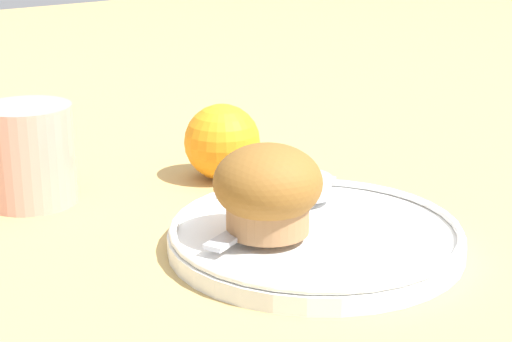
% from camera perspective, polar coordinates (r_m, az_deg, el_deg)
% --- Properties ---
extents(ground_plane, '(3.00, 3.00, 0.00)m').
position_cam_1_polar(ground_plane, '(0.66, 3.96, -5.16)').
color(ground_plane, tan).
extents(plate, '(0.23, 0.23, 0.02)m').
position_cam_1_polar(plate, '(0.66, 4.13, -4.50)').
color(plate, white).
rests_on(plate, ground_plane).
extents(muffin, '(0.08, 0.08, 0.07)m').
position_cam_1_polar(muffin, '(0.63, 0.79, -1.25)').
color(muffin, '#9E7047').
rests_on(muffin, plate).
extents(cream_ramekin, '(0.04, 0.04, 0.02)m').
position_cam_1_polar(cream_ramekin, '(0.71, 3.31, -0.92)').
color(cream_ramekin, silver).
rests_on(cream_ramekin, plate).
extents(berry_pair, '(0.03, 0.02, 0.02)m').
position_cam_1_polar(berry_pair, '(0.69, 0.58, -1.80)').
color(berry_pair, '#4C194C').
rests_on(berry_pair, plate).
extents(butter_knife, '(0.18, 0.08, 0.00)m').
position_cam_1_polar(butter_knife, '(0.68, 1.36, -2.55)').
color(butter_knife, '#B7B7BC').
rests_on(butter_knife, plate).
extents(orange_fruit, '(0.07, 0.07, 0.07)m').
position_cam_1_polar(orange_fruit, '(0.81, -2.27, 1.96)').
color(orange_fruit, orange).
rests_on(orange_fruit, ground_plane).
extents(juice_glass, '(0.08, 0.08, 0.09)m').
position_cam_1_polar(juice_glass, '(0.77, -14.89, 1.07)').
color(juice_glass, '#E5998C').
rests_on(juice_glass, ground_plane).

